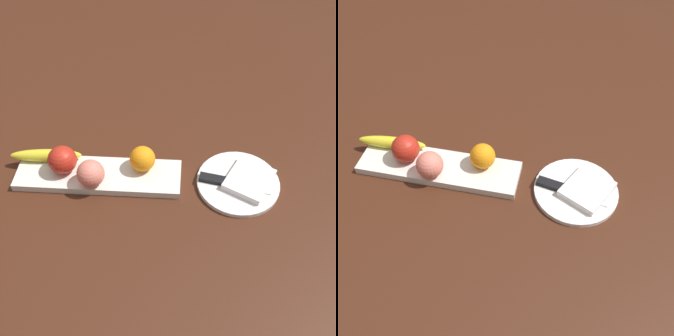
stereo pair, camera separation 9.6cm
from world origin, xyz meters
TOP-DOWN VIEW (x-y plane):
  - ground_plane at (0.00, 0.00)m, footprint 2.40×2.40m
  - fruit_tray at (-0.02, -0.02)m, footprint 0.42×0.11m
  - apple at (-0.11, -0.02)m, footprint 0.07×0.07m
  - banana at (-0.16, 0.01)m, footprint 0.19×0.05m
  - orange_near_apple at (0.09, 0.00)m, footprint 0.06×0.06m
  - peach at (-0.03, -0.06)m, footprint 0.07×0.07m
  - dinner_plate at (0.33, -0.02)m, footprint 0.21×0.21m
  - folded_napkin at (0.36, -0.02)m, footprint 0.14×0.15m
  - knife at (0.29, -0.03)m, footprint 0.18×0.06m

SIDE VIEW (x-z plane):
  - ground_plane at x=0.00m, z-range 0.00..0.00m
  - dinner_plate at x=0.33m, z-range 0.00..0.01m
  - fruit_tray at x=-0.02m, z-range 0.00..0.02m
  - knife at x=0.29m, z-range 0.01..0.02m
  - folded_napkin at x=0.36m, z-range 0.01..0.03m
  - banana at x=-0.16m, z-range 0.02..0.05m
  - orange_near_apple at x=0.09m, z-range 0.02..0.08m
  - peach at x=-0.03m, z-range 0.02..0.09m
  - apple at x=-0.11m, z-range 0.02..0.09m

